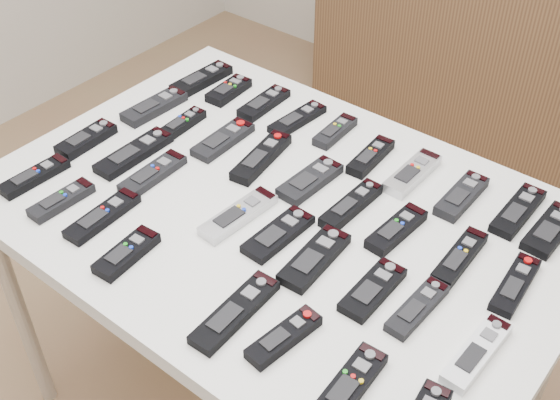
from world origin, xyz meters
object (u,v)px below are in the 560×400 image
Objects in this scene: remote_19 at (86,139)px; remote_21 at (153,174)px; remote_14 at (310,180)px; remote_29 at (62,200)px; remote_8 at (518,211)px; remote_10 at (154,107)px; remote_17 at (460,257)px; remote_22 at (238,215)px; remote_7 at (462,196)px; remote_5 at (371,157)px; remote_28 at (34,176)px; remote_20 at (134,153)px; remote_32 at (235,312)px; remote_2 at (264,103)px; sideboard at (495,56)px; remote_6 at (412,173)px; remote_12 at (223,140)px; remote_0 at (202,79)px; remote_13 at (261,157)px; remote_1 at (229,90)px; remote_33 at (284,337)px; table at (280,227)px; remote_9 at (551,230)px; remote_34 at (350,385)px; remote_30 at (103,216)px; remote_31 at (127,253)px; remote_24 at (315,258)px; remote_26 at (417,308)px; remote_18 at (515,285)px; remote_11 at (182,124)px; remote_16 at (396,229)px; remote_23 at (278,234)px; remote_27 at (477,353)px; remote_3 at (297,119)px; remote_4 at (335,131)px.

remote_19 is 0.89× the size of remote_21.
remote_29 is (-0.38, -0.39, 0.00)m from remote_14.
remote_10 reaches higher than remote_8.
remote_17 reaches higher than remote_22.
remote_7 is 0.19m from remote_17.
remote_5 is 0.36m from remote_22.
remote_7 is 1.00× the size of remote_28.
remote_20 and remote_32 have the same top height.
remote_2 is 0.70m from remote_8.
sideboard is 1.49m from remote_6.
remote_12 is at bearing 36.89° from remote_19.
remote_13 is (0.36, -0.17, 0.00)m from remote_0.
remote_1 is 0.78× the size of remote_6.
table is at bearing 137.53° from remote_33.
remote_9 is at bearing -10.13° from remote_8.
table is 0.12m from remote_14.
remote_12 is at bearing 3.20° from remote_10.
sideboard is at bearing 80.75° from remote_0.
remote_9 is at bearing 19.36° from remote_19.
table is 0.40m from remote_17.
remote_14 is (0.29, -0.19, 0.00)m from remote_2.
remote_34 is (0.21, -0.56, -0.00)m from remote_6.
remote_30 is at bearing -92.90° from remote_12.
remote_31 reaches higher than remote_12.
remote_5 is at bearing 55.52° from remote_30.
remote_10 is (-0.49, 0.10, 0.07)m from table.
remote_9 is 0.77m from remote_12.
remote_8 is at bearing 2.49° from remote_5.
remote_28 is (-0.55, -0.54, -0.00)m from remote_5.
remote_24 is at bearing -130.24° from remote_9.
remote_17 is 1.09× the size of remote_26.
remote_18 is 0.90m from remote_20.
remote_19 reaches higher than remote_28.
remote_11 is at bearing 89.08° from remote_20.
remote_17 is 0.92m from remote_19.
remote_16 is at bearing -11.49° from remote_0.
remote_7 is at bearing 57.44° from remote_23.
remote_12 is (-0.55, -0.17, -0.00)m from remote_7.
remote_33 is at bearing -145.17° from remote_27.
remote_27 is at bearing -15.64° from remote_12.
remote_31 reaches higher than remote_34.
remote_19 is at bearing -168.16° from table.
remote_17 is (0.64, -0.01, 0.00)m from remote_12.
remote_23 is (0.34, -0.37, -0.00)m from remote_2.
remote_0 is 1.09× the size of remote_3.
remote_24 reaches higher than remote_23.
remote_33 reaches higher than remote_2.
table is 7.95× the size of remote_26.
remote_30 is (0.02, -0.17, 0.00)m from remote_21.
remote_4 is at bearing 0.78° from remote_2.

